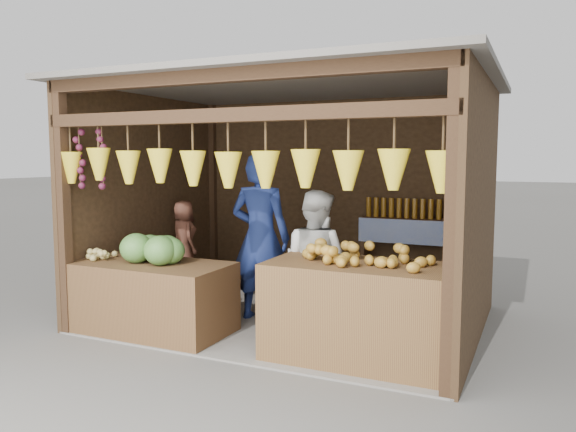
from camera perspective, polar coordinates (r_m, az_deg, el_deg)
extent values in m
plane|color=#514F49|center=(6.51, 0.44, -10.39)|extent=(80.00, 80.00, 0.00)
cube|color=slate|center=(6.51, 0.44, -10.31)|extent=(4.00, 3.00, 0.02)
cube|color=black|center=(7.66, 5.01, 1.95)|extent=(4.00, 0.06, 2.60)
cube|color=black|center=(7.31, -14.04, 1.60)|extent=(0.06, 3.00, 2.60)
cube|color=black|center=(5.76, 18.95, 0.31)|extent=(0.06, 3.00, 2.60)
cube|color=#605B54|center=(6.30, 0.46, 13.22)|extent=(4.30, 3.30, 0.06)
cube|color=black|center=(6.21, -21.86, 0.59)|extent=(0.11, 0.11, 2.60)
cube|color=black|center=(4.35, 16.34, -1.35)|extent=(0.11, 0.11, 2.60)
cube|color=black|center=(8.45, -7.65, 2.29)|extent=(0.11, 0.11, 2.60)
cube|color=black|center=(7.20, 19.58, 1.36)|extent=(0.11, 0.11, 2.60)
cube|color=black|center=(4.98, -6.38, 10.13)|extent=(4.00, 0.12, 0.12)
cube|color=black|center=(5.02, -6.43, 14.01)|extent=(4.00, 0.12, 0.12)
cube|color=#382314|center=(7.21, 12.35, -0.42)|extent=(1.25, 0.30, 0.05)
cube|color=#382314|center=(7.43, 7.83, -4.24)|extent=(0.05, 0.28, 1.05)
cube|color=#382314|center=(7.19, 16.83, -4.79)|extent=(0.05, 0.28, 1.05)
cube|color=blue|center=(7.07, 12.06, -1.60)|extent=(1.25, 0.02, 0.30)
cube|color=#4C3019|center=(6.13, -13.86, -8.03)|extent=(1.70, 0.85, 0.74)
cube|color=#50311A|center=(5.16, 7.06, -9.68)|extent=(1.63, 0.85, 0.89)
cube|color=black|center=(7.46, -10.43, -7.11)|extent=(0.34, 0.34, 0.32)
imported|color=navy|center=(6.27, -2.82, -2.20)|extent=(0.72, 0.49, 1.89)
imported|color=silver|center=(5.77, 2.81, -4.84)|extent=(0.85, 0.73, 1.51)
imported|color=brown|center=(7.34, -10.53, -2.21)|extent=(0.56, 0.52, 0.97)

